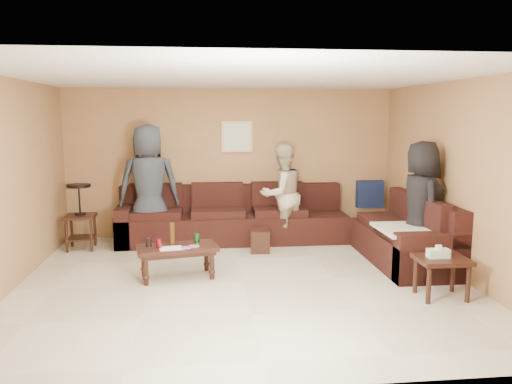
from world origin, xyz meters
TOP-DOWN VIEW (x-y plane):
  - room at (0.00, 0.00)m, footprint 5.60×5.50m
  - sectional_sofa at (0.81, 1.52)m, footprint 4.65×2.90m
  - coffee_table at (-0.83, 0.25)m, footprint 1.07×0.67m
  - end_table_left at (-2.37, 1.81)m, footprint 0.47×0.47m
  - side_table_right at (2.18, -0.78)m, footprint 0.57×0.47m
  - waste_bin at (0.37, 1.34)m, footprint 0.31×0.31m
  - wall_art at (0.10, 2.48)m, footprint 0.52×0.04m
  - person_left at (-1.33, 1.94)m, footprint 1.01×0.72m
  - person_middle at (0.77, 1.81)m, footprint 0.98×0.90m
  - person_right at (2.44, 0.39)m, footprint 0.56×0.85m

SIDE VIEW (x-z plane):
  - waste_bin at x=0.37m, z-range 0.00..0.34m
  - sectional_sofa at x=0.81m, z-range -0.16..0.81m
  - coffee_table at x=-0.83m, z-range 0.01..0.71m
  - side_table_right at x=2.18m, z-range 0.10..0.71m
  - end_table_left at x=-2.37m, z-range 0.02..1.04m
  - person_middle at x=0.77m, z-range 0.00..1.61m
  - person_right at x=2.44m, z-range 0.00..1.72m
  - person_left at x=-1.33m, z-range 0.00..1.93m
  - room at x=0.00m, z-range 0.41..2.91m
  - wall_art at x=0.10m, z-range 1.44..1.96m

